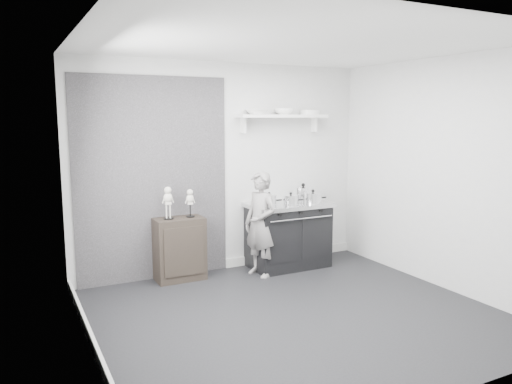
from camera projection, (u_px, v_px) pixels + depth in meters
ground at (295, 314)px, 5.13m from camera, size 4.00×4.00×0.00m
room_shell at (281, 155)px, 4.97m from camera, size 4.02×3.62×2.71m
wall_shelf at (282, 117)px, 6.66m from camera, size 1.30×0.26×0.24m
stove at (288, 234)px, 6.72m from camera, size 1.09×0.68×0.87m
side_cabinet at (180, 249)px, 6.18m from camera, size 0.60×0.35×0.78m
child at (260, 224)px, 6.30m from camera, size 0.46×0.56×1.33m
pot_front_left at (269, 200)px, 6.40m from camera, size 0.28×0.19×0.18m
pot_back_right at (303, 194)px, 6.83m from camera, size 0.38×0.30×0.24m
pot_front_right at (313, 198)px, 6.61m from camera, size 0.33×0.24×0.19m
pot_front_center at (291, 200)px, 6.47m from camera, size 0.30×0.21×0.17m
skeleton_full at (168, 200)px, 6.03m from camera, size 0.13×0.08×0.46m
skeleton_torso at (190, 201)px, 6.16m from camera, size 0.11×0.07×0.40m
bowl_large at (257, 112)px, 6.47m from camera, size 0.29×0.29×0.07m
bowl_small at (284, 111)px, 6.66m from camera, size 0.26×0.26×0.08m
plate_stack at (310, 112)px, 6.84m from camera, size 0.28×0.28×0.06m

